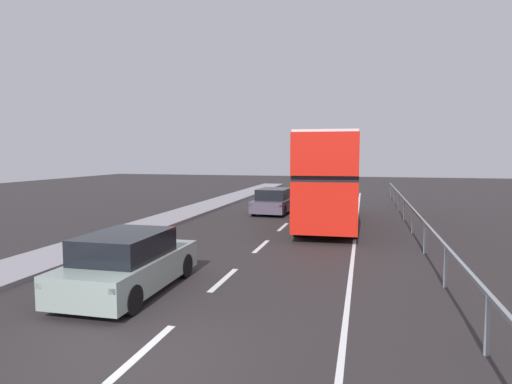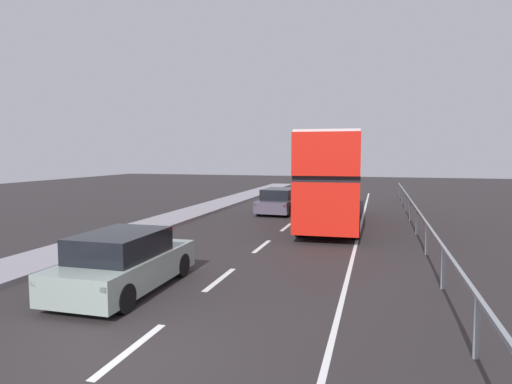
% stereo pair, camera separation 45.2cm
% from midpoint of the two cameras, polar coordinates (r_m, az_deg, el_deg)
% --- Properties ---
extents(ground_plane, '(75.08, 120.00, 0.10)m').
position_cam_midpoint_polar(ground_plane, '(8.07, -16.67, -20.17)').
color(ground_plane, '#2A2627').
extents(lane_paint_markings, '(3.44, 46.00, 0.01)m').
position_cam_midpoint_polar(lane_paint_markings, '(15.62, 6.95, -7.41)').
color(lane_paint_markings, silver).
rests_on(lane_paint_markings, ground).
extents(bridge_side_railing, '(0.10, 42.00, 1.07)m').
position_cam_midpoint_polar(bridge_side_railing, '(15.55, 20.77, -4.48)').
color(bridge_side_railing, gray).
rests_on(bridge_side_railing, ground).
extents(double_decker_bus_red, '(2.95, 10.65, 4.28)m').
position_cam_midpoint_polar(double_decker_bus_red, '(21.10, 9.05, 2.06)').
color(double_decker_bus_red, red).
rests_on(double_decker_bus_red, ground).
extents(hatchback_car_near, '(1.93, 4.26, 1.48)m').
position_cam_midpoint_polar(hatchback_car_near, '(11.12, -17.68, -9.01)').
color(hatchback_car_near, gray).
rests_on(hatchback_car_near, ground).
extents(sedan_car_ahead, '(2.02, 4.21, 1.42)m').
position_cam_midpoint_polar(sedan_car_ahead, '(24.59, 1.94, -1.24)').
color(sedan_car_ahead, '#4C4557').
rests_on(sedan_car_ahead, ground).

